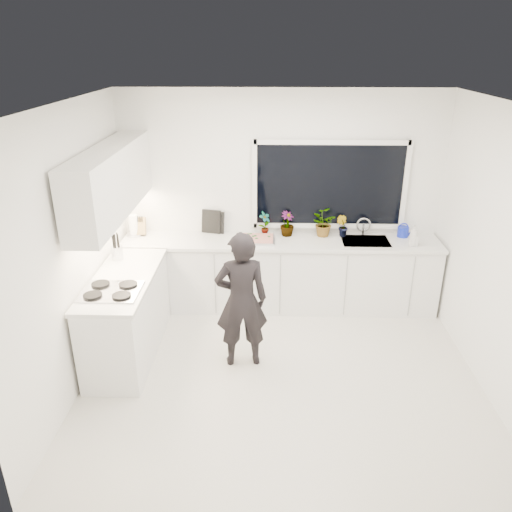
{
  "coord_description": "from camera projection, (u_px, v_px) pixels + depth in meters",
  "views": [
    {
      "loc": [
        -0.14,
        -4.32,
        3.17
      ],
      "look_at": [
        -0.28,
        0.4,
        1.15
      ],
      "focal_mm": 35.0,
      "sensor_mm": 36.0,
      "label": 1
    }
  ],
  "objects": [
    {
      "name": "picture_frame_small",
      "position": [
        211.0,
        222.0,
        6.37
      ],
      "size": [
        0.25,
        0.08,
        0.3
      ],
      "primitive_type": "cube",
      "rotation": [
        0.0,
        0.0,
        -0.24
      ],
      "color": "black",
      "rests_on": "countertop_back"
    },
    {
      "name": "sink",
      "position": [
        365.0,
        245.0,
        6.18
      ],
      "size": [
        0.58,
        0.42,
        0.14
      ],
      "primitive_type": "cube",
      "color": "silver",
      "rests_on": "countertop_back"
    },
    {
      "name": "wall_right",
      "position": [
        500.0,
        256.0,
        4.63
      ],
      "size": [
        0.02,
        3.5,
        2.7
      ],
      "primitive_type": "cube",
      "color": "white",
      "rests_on": "ground"
    },
    {
      "name": "countertop_back",
      "position": [
        280.0,
        242.0,
        6.18
      ],
      "size": [
        3.94,
        0.62,
        0.04
      ],
      "primitive_type": "cube",
      "color": "silver",
      "rests_on": "base_cabinets_back"
    },
    {
      "name": "knife_block",
      "position": [
        141.0,
        226.0,
        6.32
      ],
      "size": [
        0.14,
        0.11,
        0.22
      ],
      "primitive_type": "cube",
      "rotation": [
        0.0,
        0.0,
        0.09
      ],
      "color": "#936644",
      "rests_on": "countertop_back"
    },
    {
      "name": "paper_towel_roll",
      "position": [
        134.0,
        226.0,
        6.27
      ],
      "size": [
        0.13,
        0.13,
        0.26
      ],
      "primitive_type": "cylinder",
      "rotation": [
        0.0,
        0.0,
        0.22
      ],
      "color": "white",
      "rests_on": "countertop_back"
    },
    {
      "name": "wall_left",
      "position": [
        73.0,
        251.0,
        4.74
      ],
      "size": [
        0.02,
        3.5,
        2.7
      ],
      "primitive_type": "cube",
      "color": "white",
      "rests_on": "ground"
    },
    {
      "name": "faucet",
      "position": [
        363.0,
        227.0,
        6.3
      ],
      "size": [
        0.03,
        0.03,
        0.22
      ],
      "primitive_type": "cylinder",
      "color": "silver",
      "rests_on": "countertop_back"
    },
    {
      "name": "countertop_left",
      "position": [
        123.0,
        278.0,
        5.23
      ],
      "size": [
        0.62,
        1.6,
        0.04
      ],
      "primitive_type": "cube",
      "color": "silver",
      "rests_on": "base_cabinets_left"
    },
    {
      "name": "stovetop",
      "position": [
        111.0,
        291.0,
        4.89
      ],
      "size": [
        0.56,
        0.48,
        0.03
      ],
      "primitive_type": "cube",
      "color": "black",
      "rests_on": "countertop_left"
    },
    {
      "name": "herb_plants",
      "position": [
        310.0,
        224.0,
        6.26
      ],
      "size": [
        1.16,
        0.39,
        0.34
      ],
      "color": "#26662D",
      "rests_on": "countertop_back"
    },
    {
      "name": "upper_cabinets",
      "position": [
        111.0,
        181.0,
        5.18
      ],
      "size": [
        0.34,
        2.1,
        0.7
      ],
      "primitive_type": "cube",
      "color": "white",
      "rests_on": "wall_left"
    },
    {
      "name": "base_cabinets_left",
      "position": [
        128.0,
        316.0,
        5.41
      ],
      "size": [
        0.58,
        1.6,
        0.88
      ],
      "primitive_type": "cube",
      "color": "white",
      "rests_on": "floor"
    },
    {
      "name": "watering_can",
      "position": [
        403.0,
        232.0,
        6.27
      ],
      "size": [
        0.18,
        0.18,
        0.13
      ],
      "primitive_type": "cylinder",
      "rotation": [
        0.0,
        0.0,
        0.4
      ],
      "color": "#1425BB",
      "rests_on": "countertop_back"
    },
    {
      "name": "soap_bottles",
      "position": [
        414.0,
        236.0,
        5.96
      ],
      "size": [
        0.15,
        0.15,
        0.28
      ],
      "color": "#D8BF66",
      "rests_on": "countertop_back"
    },
    {
      "name": "pizza_tray",
      "position": [
        254.0,
        239.0,
        6.16
      ],
      "size": [
        0.51,
        0.38,
        0.03
      ],
      "primitive_type": "cube",
      "rotation": [
        0.0,
        0.0,
        -0.02
      ],
      "color": "#BCBBC0",
      "rests_on": "countertop_back"
    },
    {
      "name": "window",
      "position": [
        329.0,
        185.0,
        6.18
      ],
      "size": [
        1.8,
        0.02,
        1.0
      ],
      "primitive_type": "cube",
      "color": "black",
      "rests_on": "wall_back"
    },
    {
      "name": "person",
      "position": [
        241.0,
        300.0,
        5.1
      ],
      "size": [
        0.59,
        0.43,
        1.49
      ],
      "primitive_type": "imported",
      "rotation": [
        0.0,
        0.0,
        3.29
      ],
      "color": "black",
      "rests_on": "floor"
    },
    {
      "name": "wall_back",
      "position": [
        281.0,
        199.0,
        6.3
      ],
      "size": [
        4.0,
        0.02,
        2.7
      ],
      "primitive_type": "cube",
      "color": "white",
      "rests_on": "ground"
    },
    {
      "name": "utensil_crock",
      "position": [
        117.0,
        253.0,
        5.6
      ],
      "size": [
        0.14,
        0.14,
        0.16
      ],
      "primitive_type": "cylinder",
      "rotation": [
        0.0,
        0.0,
        -0.05
      ],
      "color": "#BABABF",
      "rests_on": "countertop_left"
    },
    {
      "name": "base_cabinets_back",
      "position": [
        280.0,
        275.0,
        6.38
      ],
      "size": [
        3.92,
        0.58,
        0.88
      ],
      "primitive_type": "cube",
      "color": "white",
      "rests_on": "floor"
    },
    {
      "name": "floor",
      "position": [
        281.0,
        373.0,
        5.22
      ],
      "size": [
        4.0,
        3.5,
        0.02
      ],
      "primitive_type": "cube",
      "color": "beige",
      "rests_on": "ground"
    },
    {
      "name": "picture_frame_large",
      "position": [
        216.0,
        222.0,
        6.37
      ],
      "size": [
        0.22,
        0.07,
        0.28
      ],
      "primitive_type": "cube",
      "rotation": [
        0.0,
        0.0,
        -0.22
      ],
      "color": "black",
      "rests_on": "countertop_back"
    },
    {
      "name": "pizza",
      "position": [
        254.0,
        238.0,
        6.15
      ],
      "size": [
        0.47,
        0.34,
        0.01
      ],
      "primitive_type": "cube",
      "rotation": [
        0.0,
        0.0,
        -0.02
      ],
      "color": "red",
      "rests_on": "pizza_tray"
    },
    {
      "name": "ceiling",
      "position": [
        288.0,
        103.0,
        4.15
      ],
      "size": [
        4.0,
        3.5,
        0.02
      ],
      "primitive_type": "cube",
      "color": "white",
      "rests_on": "wall_back"
    }
  ]
}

